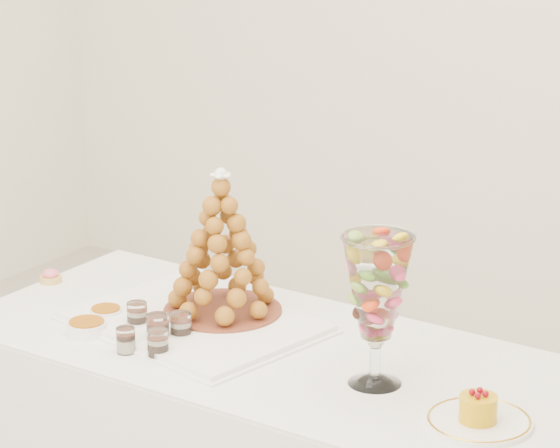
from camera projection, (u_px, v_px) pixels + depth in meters
The scene contains 13 objects.
lace_tray at pixel (195, 322), 3.42m from camera, with size 0.59×0.44×0.02m, color white.
macaron_vase at pixel (377, 289), 3.01m from camera, with size 0.16×0.16×0.36m.
cake_plate at pixel (479, 421), 2.88m from camera, with size 0.23×0.23×0.01m, color white.
pink_tart at pixel (51, 277), 3.73m from camera, with size 0.06×0.06×0.04m.
verrine_a at pixel (137, 316), 3.39m from camera, with size 0.05×0.05×0.07m, color white.
verrine_b at pixel (158, 329), 3.29m from camera, with size 0.06×0.06×0.08m, color white.
verrine_c at pixel (181, 327), 3.32m from camera, with size 0.05×0.05×0.07m, color white.
verrine_d at pixel (126, 340), 3.25m from camera, with size 0.05×0.05×0.06m, color white.
verrine_e at pixel (158, 344), 3.21m from camera, with size 0.05×0.05×0.07m, color white.
ramekin_back at pixel (106, 314), 3.46m from camera, with size 0.09×0.09×0.03m, color white.
ramekin_front at pixel (87, 328), 3.36m from camera, with size 0.10×0.10×0.03m, color white.
croquembouche at pixel (222, 243), 3.41m from camera, with size 0.31×0.31×0.39m.
mousse_cake at pixel (478, 408), 2.86m from camera, with size 0.08×0.08×0.07m.
Camera 1 is at (1.78, -2.35, 1.98)m, focal length 85.00 mm.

